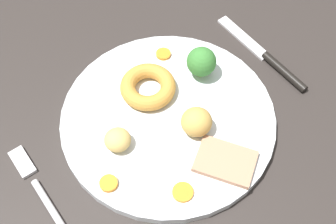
# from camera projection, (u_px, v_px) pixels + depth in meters

# --- Properties ---
(dining_table) EXTENTS (1.20, 0.84, 0.04)m
(dining_table) POSITION_uv_depth(u_px,v_px,m) (167.00, 121.00, 0.64)
(dining_table) COLOR #2B2623
(dining_table) RESTS_ON ground
(dinner_plate) EXTENTS (0.30, 0.30, 0.01)m
(dinner_plate) POSITION_uv_depth(u_px,v_px,m) (168.00, 119.00, 0.61)
(dinner_plate) COLOR white
(dinner_plate) RESTS_ON dining_table
(meat_slice_main) EXTENTS (0.08, 0.09, 0.01)m
(meat_slice_main) POSITION_uv_depth(u_px,v_px,m) (224.00, 163.00, 0.56)
(meat_slice_main) COLOR tan
(meat_slice_main) RESTS_ON dinner_plate
(yorkshire_pudding) EXTENTS (0.08, 0.08, 0.02)m
(yorkshire_pudding) POSITION_uv_depth(u_px,v_px,m) (149.00, 86.00, 0.62)
(yorkshire_pudding) COLOR #C68938
(yorkshire_pudding) RESTS_ON dinner_plate
(roast_potato_left) EXTENTS (0.05, 0.05, 0.04)m
(roast_potato_left) POSITION_uv_depth(u_px,v_px,m) (196.00, 122.00, 0.58)
(roast_potato_left) COLOR tan
(roast_potato_left) RESTS_ON dinner_plate
(roast_potato_right) EXTENTS (0.05, 0.05, 0.03)m
(roast_potato_right) POSITION_uv_depth(u_px,v_px,m) (118.00, 140.00, 0.57)
(roast_potato_right) COLOR #D8B260
(roast_potato_right) RESTS_ON dinner_plate
(carrot_coin_front) EXTENTS (0.02, 0.02, 0.00)m
(carrot_coin_front) POSITION_uv_depth(u_px,v_px,m) (163.00, 54.00, 0.67)
(carrot_coin_front) COLOR orange
(carrot_coin_front) RESTS_ON dinner_plate
(carrot_coin_back) EXTENTS (0.03, 0.03, 0.00)m
(carrot_coin_back) POSITION_uv_depth(u_px,v_px,m) (183.00, 192.00, 0.54)
(carrot_coin_back) COLOR orange
(carrot_coin_back) RESTS_ON dinner_plate
(carrot_coin_side) EXTENTS (0.02, 0.02, 0.01)m
(carrot_coin_side) POSITION_uv_depth(u_px,v_px,m) (109.00, 183.00, 0.55)
(carrot_coin_side) COLOR orange
(carrot_coin_side) RESTS_ON dinner_plate
(broccoli_floret) EXTENTS (0.04, 0.04, 0.05)m
(broccoli_floret) POSITION_uv_depth(u_px,v_px,m) (201.00, 62.00, 0.63)
(broccoli_floret) COLOR #8CB766
(broccoli_floret) RESTS_ON dinner_plate
(fork) EXTENTS (0.03, 0.15, 0.01)m
(fork) POSITION_uv_depth(u_px,v_px,m) (39.00, 190.00, 0.56)
(fork) COLOR silver
(fork) RESTS_ON dining_table
(knife) EXTENTS (0.03, 0.19, 0.01)m
(knife) POSITION_uv_depth(u_px,v_px,m) (268.00, 59.00, 0.68)
(knife) COLOR black
(knife) RESTS_ON dining_table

